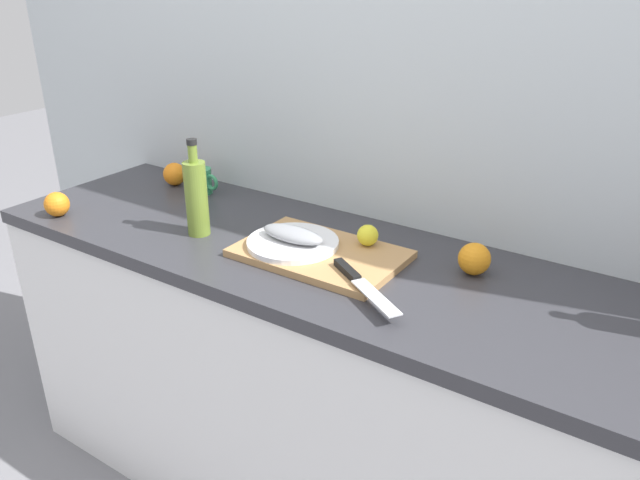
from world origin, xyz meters
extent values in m
cube|color=silver|center=(0.00, 0.33, 1.25)|extent=(3.20, 0.05, 2.50)
cube|color=white|center=(0.00, 0.00, 0.43)|extent=(2.00, 0.58, 0.86)
cube|color=#333338|center=(0.00, 0.00, 0.88)|extent=(2.00, 0.60, 0.04)
cube|color=tan|center=(0.03, -0.02, 0.91)|extent=(0.44, 0.28, 0.02)
cylinder|color=white|center=(-0.05, -0.03, 0.93)|extent=(0.25, 0.25, 0.01)
ellipsoid|color=gray|center=(-0.05, -0.03, 0.95)|extent=(0.19, 0.08, 0.04)
cube|color=silver|center=(0.28, -0.17, 0.93)|extent=(0.17, 0.13, 0.00)
cube|color=black|center=(0.16, -0.09, 0.93)|extent=(0.10, 0.08, 0.02)
sphere|color=yellow|center=(0.12, 0.08, 0.95)|extent=(0.06, 0.06, 0.06)
cylinder|color=olive|center=(-0.35, -0.08, 1.01)|extent=(0.06, 0.06, 0.22)
cylinder|color=olive|center=(-0.35, -0.08, 1.14)|extent=(0.03, 0.03, 0.05)
cylinder|color=black|center=(-0.35, -0.08, 1.17)|extent=(0.03, 0.03, 0.02)
cylinder|color=#338C59|center=(-0.58, 0.18, 0.94)|extent=(0.07, 0.07, 0.09)
torus|color=#338C59|center=(-0.53, 0.18, 0.95)|extent=(0.06, 0.01, 0.06)
sphere|color=orange|center=(0.40, 0.12, 0.94)|extent=(0.08, 0.08, 0.08)
sphere|color=orange|center=(-0.81, -0.22, 0.94)|extent=(0.08, 0.08, 0.08)
sphere|color=orange|center=(-0.72, 0.19, 0.94)|extent=(0.08, 0.08, 0.08)
camera|label=1|loc=(0.86, -1.26, 1.63)|focal=34.83mm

